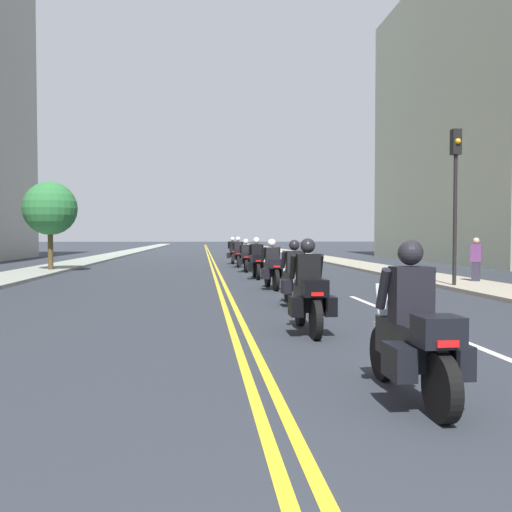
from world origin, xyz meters
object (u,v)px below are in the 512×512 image
object	(u,v)px
traffic_light_near	(456,180)
motorcycle_7	(233,253)
pedestrian_0	(476,260)
motorcycle_0	(414,337)
motorcycle_1	(309,295)
motorcycle_2	(295,278)
motorcycle_3	(272,268)
street_tree_0	(50,209)
motorcycle_6	(238,255)
motorcycle_5	(246,258)
motorcycle_4	(257,262)

from	to	relation	value
traffic_light_near	motorcycle_7	bearing A→B (deg)	109.61
traffic_light_near	pedestrian_0	xyz separation A→B (m)	(1.45, 1.48, -2.63)
motorcycle_0	pedestrian_0	size ratio (longest dim) A/B	1.32
motorcycle_1	motorcycle_2	size ratio (longest dim) A/B	0.98
motorcycle_2	motorcycle_1	bearing A→B (deg)	-98.39
motorcycle_1	motorcycle_3	world-z (taller)	motorcycle_1
motorcycle_2	traffic_light_near	distance (m)	7.48
motorcycle_0	traffic_light_near	size ratio (longest dim) A/B	0.43
motorcycle_0	motorcycle_3	bearing A→B (deg)	88.21
motorcycle_7	street_tree_0	world-z (taller)	street_tree_0
traffic_light_near	motorcycle_3	bearing A→B (deg)	175.81
motorcycle_3	motorcycle_6	xyz separation A→B (m)	(-0.26, 12.93, 0.01)
motorcycle_6	pedestrian_0	distance (m)	14.05
motorcycle_5	pedestrian_0	bearing A→B (deg)	-44.30
motorcycle_7	motorcycle_0	bearing A→B (deg)	-88.81
street_tree_0	motorcycle_3	bearing A→B (deg)	-45.87
motorcycle_1	motorcycle_2	bearing A→B (deg)	83.97
motorcycle_2	motorcycle_4	size ratio (longest dim) A/B	1.04
motorcycle_1	motorcycle_6	distance (m)	21.12
motorcycle_3	traffic_light_near	distance (m)	6.46
motorcycle_5	motorcycle_4	bearing A→B (deg)	-86.53
motorcycle_2	motorcycle_7	size ratio (longest dim) A/B	0.97
motorcycle_1	pedestrian_0	distance (m)	12.00
motorcycle_5	motorcycle_7	xyz separation A→B (m)	(-0.19, 7.87, 0.05)
traffic_light_near	motorcycle_2	bearing A→B (deg)	-146.50
motorcycle_6	traffic_light_near	bearing A→B (deg)	-63.04
motorcycle_2	pedestrian_0	xyz separation A→B (m)	(7.23, 5.30, 0.19)
motorcycle_2	motorcycle_6	bearing A→B (deg)	88.59
motorcycle_6	motorcycle_5	bearing A→B (deg)	-85.80
motorcycle_5	motorcycle_2	bearing A→B (deg)	-86.74
motorcycle_5	traffic_light_near	xyz separation A→B (m)	(5.94, -9.36, 2.84)
traffic_light_near	street_tree_0	size ratio (longest dim) A/B	1.20
motorcycle_6	motorcycle_0	bearing A→B (deg)	-87.09
motorcycle_3	pedestrian_0	size ratio (longest dim) A/B	1.34
motorcycle_2	motorcycle_4	bearing A→B (deg)	88.27
motorcycle_2	street_tree_0	bearing A→B (deg)	121.60
motorcycle_3	street_tree_0	size ratio (longest dim) A/B	0.52
pedestrian_0	street_tree_0	size ratio (longest dim) A/B	0.39
motorcycle_5	motorcycle_6	distance (m)	4.00
motorcycle_7	motorcycle_3	bearing A→B (deg)	-88.13
motorcycle_4	traffic_light_near	size ratio (longest dim) A/B	0.41
motorcycle_6	pedestrian_0	xyz separation A→B (m)	(7.51, -11.88, 0.16)
motorcycle_2	pedestrian_0	size ratio (longest dim) A/B	1.34
motorcycle_1	motorcycle_6	xyz separation A→B (m)	(0.13, 21.12, 0.01)
motorcycle_5	street_tree_0	distance (m)	9.45
pedestrian_0	street_tree_0	xyz separation A→B (m)	(-16.54, 8.52, 2.13)
motorcycle_4	motorcycle_7	xyz separation A→B (m)	(-0.27, 12.35, 0.02)
motorcycle_4	traffic_light_near	distance (m)	8.13
motorcycle_0	motorcycle_7	distance (m)	29.09
motorcycle_3	street_tree_0	distance (m)	13.53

